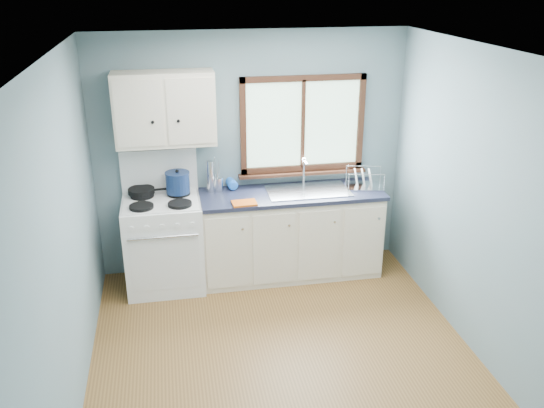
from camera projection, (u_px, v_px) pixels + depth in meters
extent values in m
cube|color=brown|center=(286.00, 362.00, 4.79)|extent=(3.20, 3.60, 0.02)
cube|color=white|center=(289.00, 52.00, 3.84)|extent=(3.20, 3.60, 0.02)
cube|color=slate|center=(251.00, 154.00, 5.96)|extent=(3.20, 0.02, 2.50)
cube|color=slate|center=(368.00, 381.00, 2.67)|extent=(3.20, 0.02, 2.50)
cube|color=slate|center=(64.00, 241.00, 4.04)|extent=(0.02, 3.60, 2.50)
cube|color=slate|center=(485.00, 209.00, 4.59)|extent=(0.02, 3.60, 2.50)
cube|color=white|center=(164.00, 244.00, 5.79)|extent=(0.76, 0.65, 0.92)
cube|color=white|center=(159.00, 171.00, 5.81)|extent=(0.76, 0.05, 0.44)
cube|color=silver|center=(161.00, 201.00, 5.61)|extent=(0.72, 0.59, 0.01)
cylinder|color=black|center=(141.00, 207.00, 5.44)|extent=(0.23, 0.23, 0.03)
cylinder|color=black|center=(180.00, 204.00, 5.50)|extent=(0.23, 0.23, 0.03)
cylinder|color=black|center=(142.00, 195.00, 5.71)|extent=(0.23, 0.23, 0.03)
cylinder|color=black|center=(179.00, 193.00, 5.77)|extent=(0.23, 0.23, 0.03)
cylinder|color=silver|center=(163.00, 237.00, 5.38)|extent=(0.66, 0.02, 0.02)
cube|color=silver|center=(165.00, 265.00, 5.52)|extent=(0.66, 0.01, 0.55)
cube|color=beige|center=(290.00, 235.00, 6.04)|extent=(1.85, 0.60, 0.88)
cube|color=black|center=(289.00, 268.00, 6.21)|extent=(1.85, 0.54, 0.08)
cube|color=black|center=(291.00, 194.00, 5.86)|extent=(1.89, 0.64, 0.04)
cube|color=silver|center=(308.00, 191.00, 5.89)|extent=(0.84, 0.46, 0.01)
cube|color=silver|center=(289.00, 199.00, 5.88)|extent=(0.36, 0.40, 0.14)
cube|color=silver|center=(327.00, 196.00, 5.95)|extent=(0.36, 0.40, 0.14)
cylinder|color=silver|center=(304.00, 172.00, 6.02)|extent=(0.02, 0.02, 0.28)
cylinder|color=silver|center=(306.00, 162.00, 5.90)|extent=(0.02, 0.16, 0.02)
sphere|color=silver|center=(304.00, 159.00, 5.96)|extent=(0.04, 0.04, 0.04)
cube|color=#9EC6A8|center=(302.00, 124.00, 5.92)|extent=(1.22, 0.01, 0.92)
cube|color=#412214|center=(304.00, 78.00, 5.73)|extent=(1.30, 0.05, 0.06)
cube|color=#412214|center=(302.00, 168.00, 6.08)|extent=(1.30, 0.05, 0.06)
cube|color=#412214|center=(243.00, 127.00, 5.80)|extent=(0.06, 0.05, 1.00)
cube|color=#412214|center=(361.00, 122.00, 6.01)|extent=(0.06, 0.05, 1.00)
cube|color=#412214|center=(303.00, 124.00, 5.90)|extent=(0.03, 0.05, 0.92)
cube|color=#412214|center=(303.00, 173.00, 6.07)|extent=(1.36, 0.10, 0.03)
cube|color=beige|center=(165.00, 109.00, 5.45)|extent=(0.95, 0.32, 0.70)
cube|color=beige|center=(139.00, 114.00, 5.26)|extent=(0.44, 0.01, 0.62)
cube|color=beige|center=(191.00, 112.00, 5.34)|extent=(0.44, 0.01, 0.62)
sphere|color=black|center=(153.00, 122.00, 5.29)|extent=(0.03, 0.03, 0.03)
sphere|color=black|center=(178.00, 121.00, 5.33)|extent=(0.03, 0.03, 0.03)
cylinder|color=black|center=(141.00, 191.00, 5.71)|extent=(0.27, 0.27, 0.05)
cube|color=black|center=(160.00, 189.00, 5.75)|extent=(0.15, 0.03, 0.02)
cylinder|color=#12244A|center=(178.00, 183.00, 5.71)|extent=(0.27, 0.27, 0.20)
cylinder|color=#12244A|center=(177.00, 173.00, 5.67)|extent=(0.28, 0.28, 0.01)
sphere|color=black|center=(177.00, 171.00, 5.66)|extent=(0.04, 0.04, 0.04)
cylinder|color=silver|center=(218.00, 184.00, 5.87)|extent=(0.12, 0.12, 0.14)
cylinder|color=silver|center=(219.00, 170.00, 5.82)|extent=(0.01, 0.01, 0.21)
cylinder|color=silver|center=(215.00, 168.00, 5.82)|extent=(0.01, 0.01, 0.25)
cylinder|color=silver|center=(217.00, 172.00, 5.80)|extent=(0.01, 0.01, 0.19)
cylinder|color=silver|center=(210.00, 176.00, 5.81)|extent=(0.08, 0.08, 0.33)
imported|color=blue|center=(234.00, 179.00, 5.84)|extent=(0.12, 0.12, 0.27)
cube|color=#C15212|center=(244.00, 203.00, 5.56)|extent=(0.24, 0.18, 0.02)
cube|color=silver|center=(364.00, 186.00, 6.01)|extent=(0.43, 0.36, 0.01)
cylinder|color=silver|center=(349.00, 183.00, 5.86)|extent=(0.01, 0.01, 0.18)
cylinder|color=silver|center=(384.00, 183.00, 5.85)|extent=(0.01, 0.01, 0.18)
cylinder|color=silver|center=(346.00, 174.00, 6.11)|extent=(0.01, 0.01, 0.18)
cylinder|color=silver|center=(381.00, 174.00, 6.10)|extent=(0.01, 0.01, 0.18)
cylinder|color=silver|center=(367.00, 174.00, 5.82)|extent=(0.35, 0.08, 0.01)
cylinder|color=silver|center=(364.00, 166.00, 6.07)|extent=(0.35, 0.08, 0.01)
cylinder|color=white|center=(356.00, 177.00, 5.98)|extent=(0.09, 0.21, 0.20)
cylinder|color=white|center=(363.00, 178.00, 5.97)|extent=(0.09, 0.21, 0.20)
cylinder|color=white|center=(370.00, 178.00, 5.97)|extent=(0.09, 0.21, 0.20)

